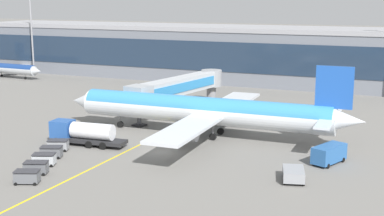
# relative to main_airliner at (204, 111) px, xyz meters

# --- Properties ---
(ground_plane) EXTENTS (700.00, 700.00, 0.00)m
(ground_plane) POSITION_rel_main_airliner_xyz_m (-1.83, -9.84, -3.83)
(ground_plane) COLOR slate
(apron_lead_in_line) EXTENTS (2.06, 79.99, 0.01)m
(apron_lead_in_line) POSITION_rel_main_airliner_xyz_m (-6.40, -7.84, -3.82)
(apron_lead_in_line) COLOR yellow
(apron_lead_in_line) RESTS_ON ground_plane
(terminal_building) EXTENTS (182.70, 18.21, 13.18)m
(terminal_building) POSITION_rel_main_airliner_xyz_m (8.16, 52.73, 2.78)
(terminal_building) COLOR slate
(terminal_building) RESTS_ON ground_plane
(main_airliner) EXTENTS (45.13, 35.87, 11.19)m
(main_airliner) POSITION_rel_main_airliner_xyz_m (0.00, 0.00, 0.00)
(main_airliner) COLOR silver
(main_airliner) RESTS_ON ground_plane
(jet_bridge) EXTENTS (7.98, 25.12, 6.53)m
(jet_bridge) POSITION_rel_main_airliner_xyz_m (-9.61, 12.99, 1.03)
(jet_bridge) COLOR #B2B7BC
(jet_bridge) RESTS_ON ground_plane
(fuel_tanker) EXTENTS (10.98, 3.42, 3.25)m
(fuel_tanker) POSITION_rel_main_airliner_xyz_m (-13.46, -11.05, -2.08)
(fuel_tanker) COLOR #232326
(fuel_tanker) RESTS_ON ground_plane
(crew_van) EXTENTS (3.82, 5.42, 2.30)m
(crew_van) POSITION_rel_main_airliner_xyz_m (18.96, -6.41, -2.51)
(crew_van) COLOR #285B9E
(crew_van) RESTS_ON ground_plane
(pushback_tug) EXTENTS (3.22, 4.27, 1.40)m
(pushback_tug) POSITION_rel_main_airliner_xyz_m (16.45, -14.38, -2.98)
(pushback_tug) COLOR gray
(pushback_tug) RESTS_ON ground_plane
(baggage_cart_0) EXTENTS (3.03, 2.42, 1.48)m
(baggage_cart_0) POSITION_rel_main_airliner_xyz_m (-10.17, -26.53, -3.05)
(baggage_cart_0) COLOR #595B60
(baggage_cart_0) RESTS_ON ground_plane
(baggage_cart_1) EXTENTS (3.03, 2.42, 1.48)m
(baggage_cart_1) POSITION_rel_main_airliner_xyz_m (-11.38, -23.56, -3.05)
(baggage_cart_1) COLOR #595B60
(baggage_cart_1) RESTS_ON ground_plane
(baggage_cart_2) EXTENTS (3.03, 2.42, 1.48)m
(baggage_cart_2) POSITION_rel_main_airliner_xyz_m (-12.58, -20.60, -3.05)
(baggage_cart_2) COLOR #B2B7BC
(baggage_cart_2) RESTS_ON ground_plane
(baggage_cart_3) EXTENTS (3.03, 2.42, 1.48)m
(baggage_cart_3) POSITION_rel_main_airliner_xyz_m (-13.79, -17.64, -3.05)
(baggage_cart_3) COLOR #595B60
(baggage_cart_3) RESTS_ON ground_plane
(baggage_cart_4) EXTENTS (3.03, 2.42, 1.48)m
(baggage_cart_4) POSITION_rel_main_airliner_xyz_m (-14.99, -14.67, -3.05)
(baggage_cart_4) COLOR gray
(baggage_cart_4) RESTS_ON ground_plane
(commuter_jet_far) EXTENTS (25.82, 20.40, 7.14)m
(commuter_jet_far) POSITION_rel_main_airliner_xyz_m (-69.35, 34.17, -1.43)
(commuter_jet_far) COLOR #B2B7BC
(commuter_jet_far) RESTS_ON ground_plane
(apron_light_mast_1) EXTENTS (2.80, 0.50, 25.45)m
(apron_light_mast_1) POSITION_rel_main_airliner_xyz_m (-64.52, 40.77, 10.92)
(apron_light_mast_1) COLOR gray
(apron_light_mast_1) RESTS_ON ground_plane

